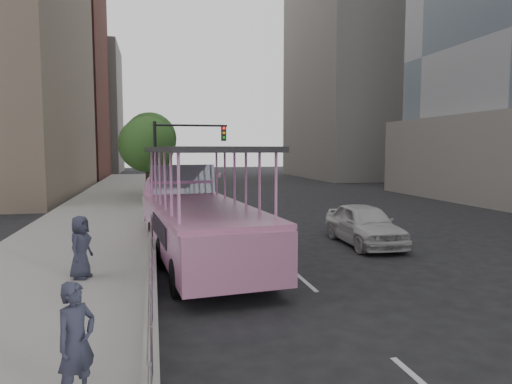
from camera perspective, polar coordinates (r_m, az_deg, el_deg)
The scene contains 15 objects.
ground at distance 14.63m, azimuth -0.38°, elevation -9.05°, with size 160.00×160.00×0.00m, color black.
sidewalk at distance 24.25m, azimuth -19.06°, elevation -3.22°, with size 5.50×80.00×0.30m, color gray.
kerb_wall at distance 16.16m, azimuth -12.87°, elevation -6.06°, with size 0.24×30.00×0.36m, color gray.
guardrail at distance 16.04m, azimuth -12.92°, elevation -3.74°, with size 0.07×22.00×0.71m.
duck_boat at distance 15.75m, azimuth -7.77°, elevation -2.96°, with size 3.75×11.38×3.71m.
car at distance 17.98m, azimuth 13.37°, elevation -3.94°, with size 1.85×4.59×1.57m, color beige.
pedestrian_near at distance 6.72m, azimuth -21.55°, elevation -17.12°, with size 0.60×0.39×1.63m, color #292B3C.
pedestrian_far at distance 12.73m, azimuth -21.09°, elevation -6.44°, with size 0.80×0.52×1.64m, color #292B3C.
parking_sign at distance 23.91m, azimuth -12.62°, elevation 0.97°, with size 0.12×0.68×3.01m.
traffic_signal at distance 26.38m, azimuth -9.89°, elevation 4.97°, with size 4.20×0.32×5.20m.
street_tree_near at distance 29.77m, azimuth -13.32°, elevation 5.55°, with size 3.52×3.52×5.72m.
street_tree_far at distance 35.78m, azimuth -12.93°, elevation 6.29°, with size 3.97×3.97×6.45m.
midrise_brick at distance 64.32m, azimuth -26.80°, elevation 13.16°, with size 18.00×16.00×26.00m, color brown.
midrise_stone_a at distance 64.14m, azimuth 15.07°, elevation 16.28°, with size 20.00×20.00×32.00m, color slate.
midrise_stone_b at distance 79.17m, azimuth -22.45°, elevation 9.56°, with size 16.00×14.00×20.00m, color slate.
Camera 1 is at (-3.03, -13.85, 3.64)m, focal length 32.00 mm.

